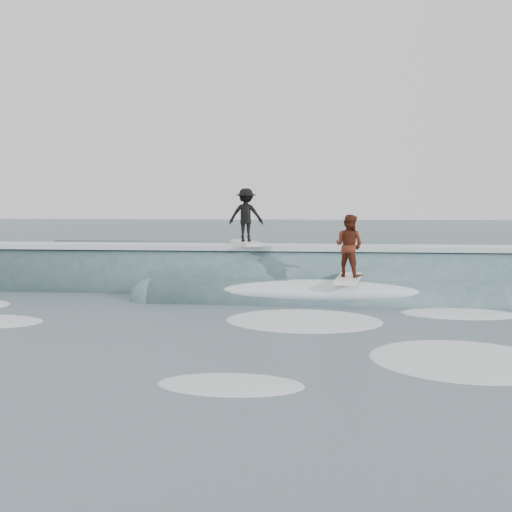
{
  "coord_description": "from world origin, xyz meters",
  "views": [
    {
      "loc": [
        1.59,
        -12.62,
        2.58
      ],
      "look_at": [
        0.0,
        3.42,
        1.1
      ],
      "focal_mm": 40.0,
      "sensor_mm": 36.0,
      "label": 1
    }
  ],
  "objects": [
    {
      "name": "surfer_black",
      "position": [
        -0.4,
        4.42,
        2.16
      ],
      "size": [
        1.27,
        2.06,
        1.69
      ],
      "color": "silver",
      "rests_on": "ground"
    },
    {
      "name": "surfer_red",
      "position": [
        2.53,
        2.22,
        1.39
      ],
      "size": [
        0.99,
        2.06,
        1.71
      ],
      "color": "white",
      "rests_on": "ground"
    },
    {
      "name": "far_swells",
      "position": [
        -1.56,
        17.65,
        0.0
      ],
      "size": [
        41.62,
        8.65,
        0.8
      ],
      "color": "#3C5E66",
      "rests_on": "ground"
    },
    {
      "name": "ground",
      "position": [
        0.0,
        0.0,
        0.0
      ],
      "size": [
        160.0,
        160.0,
        0.0
      ],
      "primitive_type": "plane",
      "color": "#3E525B",
      "rests_on": "ground"
    },
    {
      "name": "whitewater",
      "position": [
        0.17,
        -1.1,
        0.0
      ],
      "size": [
        14.75,
        7.21,
        0.1
      ],
      "color": "white",
      "rests_on": "ground"
    },
    {
      "name": "breaking_wave",
      "position": [
        0.25,
        4.11,
        0.04
      ],
      "size": [
        20.56,
        4.06,
        2.56
      ],
      "color": "#3C5E66",
      "rests_on": "ground"
    }
  ]
}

